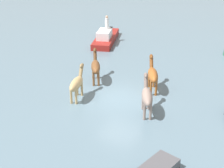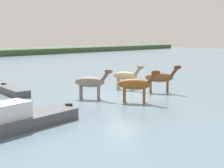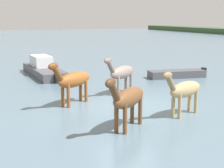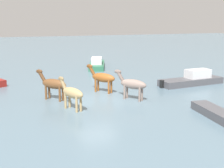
# 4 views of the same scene
# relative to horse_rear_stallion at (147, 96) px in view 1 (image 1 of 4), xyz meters

# --- Properties ---
(ground_plane) EXTENTS (167.94, 167.94, 0.00)m
(ground_plane) POSITION_rel_horse_rear_stallion_xyz_m (2.15, -0.76, -1.05)
(ground_plane) COLOR slate
(horse_rear_stallion) EXTENTS (1.63, 2.28, 1.91)m
(horse_rear_stallion) POSITION_rel_horse_rear_stallion_xyz_m (0.00, 0.00, 0.00)
(horse_rear_stallion) COLOR gray
(horse_rear_stallion) RESTS_ON ground_plane
(horse_lead) EXTENTS (1.70, 2.33, 1.96)m
(horse_lead) POSITION_rel_horse_rear_stallion_xyz_m (1.04, -2.77, 0.03)
(horse_lead) COLOR brown
(horse_lead) RESTS_ON ground_plane
(horse_pinto_flank) EXTENTS (1.17, 2.32, 1.83)m
(horse_pinto_flank) POSITION_rel_horse_rear_stallion_xyz_m (4.24, 0.68, -0.04)
(horse_pinto_flank) COLOR tan
(horse_pinto_flank) RESTS_ON ground_plane
(horse_dark_mare) EXTENTS (1.82, 2.22, 1.94)m
(horse_dark_mare) POSITION_rel_horse_rear_stallion_xyz_m (4.79, -1.98, 0.02)
(horse_dark_mare) COLOR brown
(horse_dark_mare) RESTS_ON ground_plane
(boat_motor_center) EXTENTS (3.75, 5.85, 1.37)m
(boat_motor_center) POSITION_rel_horse_rear_stallion_xyz_m (9.17, -9.64, -0.72)
(boat_motor_center) COLOR maroon
(boat_motor_center) RESTS_ON ground_plane
(person_boatman_standing) EXTENTS (0.32, 0.32, 1.19)m
(person_boatman_standing) POSITION_rel_horse_rear_stallion_xyz_m (9.09, -9.75, 0.72)
(person_boatman_standing) COLOR silver
(person_boatman_standing) RESTS_ON boat_motor_center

